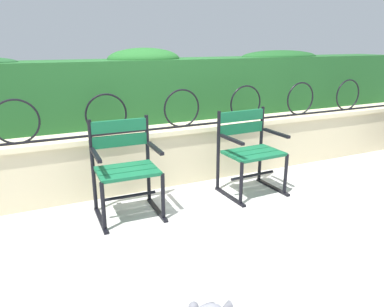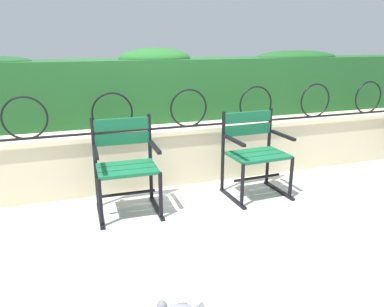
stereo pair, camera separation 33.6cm
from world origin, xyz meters
TOP-DOWN VIEW (x-y plane):
  - ground_plane at (0.00, 0.00)m, footprint 60.00×60.00m
  - stone_wall at (0.00, 0.82)m, footprint 7.66×0.41m
  - iron_arch_fence at (-0.18, 0.75)m, footprint 7.12×0.02m
  - hedge_row at (0.01, 1.30)m, footprint 7.51×0.60m
  - park_chair_left at (-0.59, 0.23)m, footprint 0.58×0.53m
  - park_chair_right at (0.73, 0.20)m, footprint 0.62×0.55m

SIDE VIEW (x-z plane):
  - ground_plane at x=0.00m, z-range 0.00..0.00m
  - stone_wall at x=0.00m, z-range 0.00..0.64m
  - park_chair_right at x=0.73m, z-range 0.03..0.89m
  - park_chair_left at x=-0.59m, z-range 0.03..0.90m
  - iron_arch_fence at x=-0.18m, z-range 0.61..1.03m
  - hedge_row at x=0.01m, z-range 0.60..1.44m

